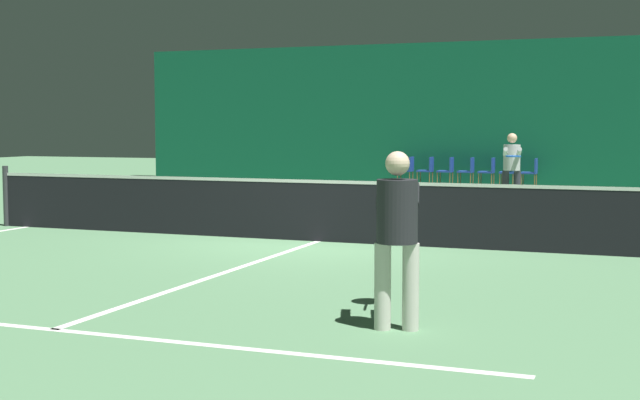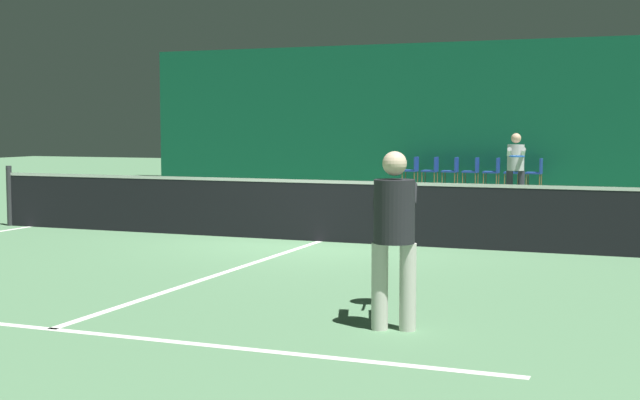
# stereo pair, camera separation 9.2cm
# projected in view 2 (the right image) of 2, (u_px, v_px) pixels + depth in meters

# --- Properties ---
(ground_plane) EXTENTS (60.00, 60.00, 0.00)m
(ground_plane) POSITION_uv_depth(u_px,v_px,m) (320.00, 241.00, 13.72)
(ground_plane) COLOR #56845B
(backdrop_curtain) EXTENTS (23.00, 0.12, 4.32)m
(backdrop_curtain) POSITION_uv_depth(u_px,v_px,m) (493.00, 113.00, 26.65)
(backdrop_curtain) COLOR #0F5138
(backdrop_curtain) RESTS_ON ground
(court_line_baseline_far) EXTENTS (11.00, 0.10, 0.00)m
(court_line_baseline_far) POSITION_uv_depth(u_px,v_px,m) (477.00, 190.00, 24.75)
(court_line_baseline_far) COLOR white
(court_line_baseline_far) RESTS_ON ground
(court_line_service_far) EXTENTS (8.25, 0.10, 0.00)m
(court_line_service_far) POSITION_uv_depth(u_px,v_px,m) (426.00, 206.00, 19.65)
(court_line_service_far) COLOR white
(court_line_service_far) RESTS_ON ground
(court_line_service_near) EXTENTS (8.25, 0.10, 0.00)m
(court_line_service_near) POSITION_uv_depth(u_px,v_px,m) (51.00, 329.00, 7.79)
(court_line_service_near) COLOR white
(court_line_service_near) RESTS_ON ground
(court_line_sideline_left) EXTENTS (0.10, 23.80, 0.00)m
(court_line_sideline_left) POSITION_uv_depth(u_px,v_px,m) (31.00, 227.00, 15.73)
(court_line_sideline_left) COLOR white
(court_line_sideline_left) RESTS_ON ground
(court_line_centre) EXTENTS (0.10, 12.80, 0.00)m
(court_line_centre) POSITION_uv_depth(u_px,v_px,m) (320.00, 241.00, 13.72)
(court_line_centre) COLOR white
(court_line_centre) RESTS_ON ground
(tennis_net) EXTENTS (12.00, 0.10, 1.07)m
(tennis_net) POSITION_uv_depth(u_px,v_px,m) (320.00, 208.00, 13.68)
(tennis_net) COLOR black
(tennis_net) RESTS_ON ground
(player_near) EXTENTS (0.66, 1.35, 1.56)m
(player_near) POSITION_uv_depth(u_px,v_px,m) (394.00, 226.00, 7.74)
(player_near) COLOR beige
(player_near) RESTS_ON ground
(player_far) EXTENTS (0.59, 1.37, 1.62)m
(player_far) POSITION_uv_depth(u_px,v_px,m) (516.00, 164.00, 19.64)
(player_far) COLOR #2D2D38
(player_far) RESTS_ON ground
(courtside_chair_0) EXTENTS (0.44, 0.44, 0.84)m
(courtside_chair_0) POSITION_uv_depth(u_px,v_px,m) (412.00, 168.00, 27.13)
(courtside_chair_0) COLOR brown
(courtside_chair_0) RESTS_ON ground
(courtside_chair_1) EXTENTS (0.44, 0.44, 0.84)m
(courtside_chair_1) POSITION_uv_depth(u_px,v_px,m) (432.00, 169.00, 26.90)
(courtside_chair_1) COLOR brown
(courtside_chair_1) RESTS_ON ground
(courtside_chair_2) EXTENTS (0.44, 0.44, 0.84)m
(courtside_chair_2) POSITION_uv_depth(u_px,v_px,m) (452.00, 169.00, 26.67)
(courtside_chair_2) COLOR brown
(courtside_chair_2) RESTS_ON ground
(courtside_chair_3) EXTENTS (0.44, 0.44, 0.84)m
(courtside_chair_3) POSITION_uv_depth(u_px,v_px,m) (473.00, 169.00, 26.45)
(courtside_chair_3) COLOR brown
(courtside_chair_3) RESTS_ON ground
(courtside_chair_4) EXTENTS (0.44, 0.44, 0.84)m
(courtside_chair_4) POSITION_uv_depth(u_px,v_px,m) (494.00, 170.00, 26.22)
(courtside_chair_4) COLOR brown
(courtside_chair_4) RESTS_ON ground
(courtside_chair_5) EXTENTS (0.44, 0.44, 0.84)m
(courtside_chair_5) POSITION_uv_depth(u_px,v_px,m) (515.00, 170.00, 25.99)
(courtside_chair_5) COLOR brown
(courtside_chair_5) RESTS_ON ground
(courtside_chair_6) EXTENTS (0.44, 0.44, 0.84)m
(courtside_chair_6) POSITION_uv_depth(u_px,v_px,m) (537.00, 171.00, 25.77)
(courtside_chair_6) COLOR brown
(courtside_chair_6) RESTS_ON ground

